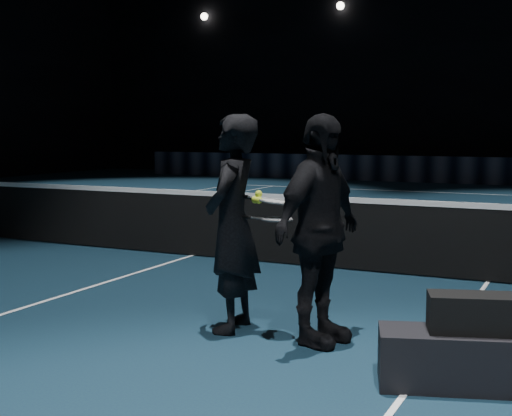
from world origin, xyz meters
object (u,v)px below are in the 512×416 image
(player_a, at_px, (232,224))
(player_b, at_px, (319,230))
(racket_upper, at_px, (274,201))
(player_bench, at_px, (476,360))
(racket_bag, at_px, (477,313))
(racket_lower, at_px, (277,219))
(tennis_balls, at_px, (257,198))

(player_a, bearing_deg, player_b, 78.29)
(player_b, height_order, racket_upper, player_b)
(player_bench, bearing_deg, racket_bag, 0.00)
(player_bench, bearing_deg, racket_lower, 145.28)
(player_bench, bearing_deg, player_b, 141.61)
(player_a, distance_m, player_b, 0.85)
(racket_bag, height_order, player_b, player_b)
(player_a, distance_m, tennis_balls, 0.35)
(racket_bag, height_order, player_a, player_a)
(racket_bag, bearing_deg, player_b, 141.61)
(player_bench, height_order, player_b, player_b)
(racket_bag, distance_m, player_b, 1.54)
(player_b, bearing_deg, player_a, 99.23)
(racket_upper, height_order, tennis_balls, tennis_balls)
(racket_bag, distance_m, tennis_balls, 2.16)
(racket_lower, bearing_deg, racket_upper, 141.34)
(player_b, distance_m, tennis_balls, 0.64)
(racket_upper, relative_size, tennis_balls, 5.67)
(player_a, bearing_deg, player_bench, 67.27)
(racket_bag, bearing_deg, racket_lower, 145.28)
(player_bench, height_order, racket_upper, racket_upper)
(player_bench, bearing_deg, tennis_balls, 146.43)
(racket_lower, bearing_deg, player_b, -0.00)
(racket_upper, bearing_deg, player_bench, -18.47)
(tennis_balls, bearing_deg, player_bench, -15.45)
(player_a, height_order, racket_upper, player_a)
(player_b, relative_size, racket_upper, 2.88)
(racket_lower, height_order, racket_upper, racket_upper)
(racket_lower, xyz_separation_m, racket_upper, (-0.05, 0.04, 0.15))
(player_bench, xyz_separation_m, racket_lower, (-1.78, 0.53, 0.84))
(player_bench, height_order, tennis_balls, tennis_balls)
(racket_bag, relative_size, racket_upper, 0.99)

